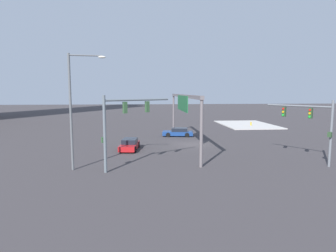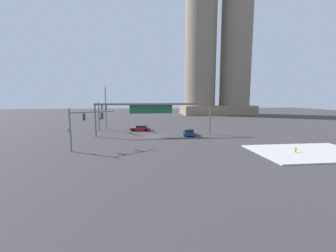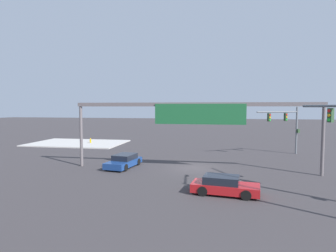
{
  "view_description": "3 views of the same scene",
  "coord_description": "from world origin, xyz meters",
  "px_view_note": "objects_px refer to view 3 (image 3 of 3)",
  "views": [
    {
      "loc": [
        -34.5,
        6.12,
        6.46
      ],
      "look_at": [
        1.24,
        2.84,
        2.14
      ],
      "focal_mm": 30.81,
      "sensor_mm": 36.0,
      "label": 1
    },
    {
      "loc": [
        -2.06,
        -38.97,
        7.02
      ],
      "look_at": [
        2.43,
        -0.1,
        1.95
      ],
      "focal_mm": 23.0,
      "sensor_mm": 36.0,
      "label": 2
    },
    {
      "loc": [
        -2.2,
        25.62,
        5.69
      ],
      "look_at": [
        2.78,
        -1.88,
        3.77
      ],
      "focal_mm": 29.61,
      "sensor_mm": 36.0,
      "label": 3
    }
  ],
  "objects_px": {
    "fire_hydrant_on_curb": "(91,141)",
    "sedan_car_waiting_far": "(224,186)",
    "traffic_signal_near_corner": "(287,122)",
    "sedan_car_approaching": "(124,161)"
  },
  "relations": [
    {
      "from": "sedan_car_approaching",
      "to": "fire_hydrant_on_curb",
      "type": "bearing_deg",
      "value": -136.07
    },
    {
      "from": "sedan_car_approaching",
      "to": "fire_hydrant_on_curb",
      "type": "distance_m",
      "value": 18.46
    },
    {
      "from": "traffic_signal_near_corner",
      "to": "fire_hydrant_on_curb",
      "type": "height_order",
      "value": "traffic_signal_near_corner"
    },
    {
      "from": "traffic_signal_near_corner",
      "to": "sedan_car_waiting_far",
      "type": "xyz_separation_m",
      "value": [
        7.58,
        16.56,
        -3.31
      ]
    },
    {
      "from": "sedan_car_approaching",
      "to": "traffic_signal_near_corner",
      "type": "bearing_deg",
      "value": 129.15
    },
    {
      "from": "traffic_signal_near_corner",
      "to": "sedan_car_approaching",
      "type": "distance_m",
      "value": 19.75
    },
    {
      "from": "fire_hydrant_on_curb",
      "to": "sedan_car_waiting_far",
      "type": "bearing_deg",
      "value": 132.5
    },
    {
      "from": "sedan_car_approaching",
      "to": "fire_hydrant_on_curb",
      "type": "height_order",
      "value": "sedan_car_approaching"
    },
    {
      "from": "sedan_car_approaching",
      "to": "sedan_car_waiting_far",
      "type": "height_order",
      "value": "same"
    },
    {
      "from": "sedan_car_approaching",
      "to": "sedan_car_waiting_far",
      "type": "bearing_deg",
      "value": 62.61
    }
  ]
}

